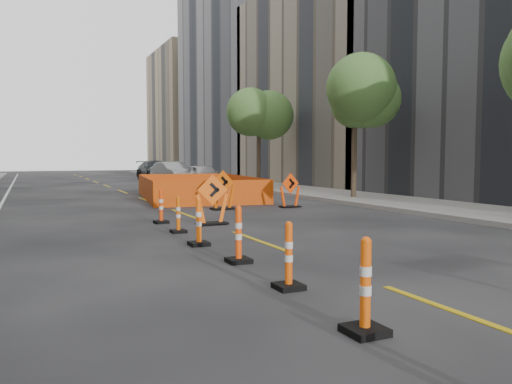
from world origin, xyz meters
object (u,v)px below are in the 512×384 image
channelizer_7 (161,206)px  chevron_sign_center (223,190)px  channelizer_6 (178,214)px  chevron_sign_left (212,200)px  channelizer_3 (289,255)px  parked_car_mid (172,173)px  chevron_sign_right (290,190)px  parked_car_near (203,176)px  channelizer_5 (199,222)px  channelizer_2 (365,286)px  channelizer_4 (239,234)px  parked_car_far (156,170)px

channelizer_7 → chevron_sign_center: 4.11m
channelizer_6 → chevron_sign_left: bearing=39.6°
channelizer_3 → parked_car_mid: (6.30, 29.68, 0.29)m
chevron_sign_right → parked_car_near: bearing=73.0°
chevron_sign_right → parked_car_mid: parked_car_mid is taller
channelizer_5 → chevron_sign_center: size_ratio=0.72×
channelizer_5 → parked_car_mid: (6.37, 25.70, 0.27)m
channelizer_3 → channelizer_7: 7.96m
channelizer_2 → chevron_sign_right: (5.82, 12.40, 0.12)m
channelizer_3 → channelizer_5: (-0.07, 3.98, 0.03)m
channelizer_2 → parked_car_near: size_ratio=0.25×
chevron_sign_center → parked_car_near: parked_car_near is taller
channelizer_3 → chevron_sign_right: bearing=61.4°
channelizer_3 → channelizer_4: size_ratio=0.95×
channelizer_3 → parked_car_near: 25.31m
channelizer_2 → channelizer_4: 3.98m
channelizer_3 → channelizer_4: 1.99m
channelizer_2 → channelizer_3: 1.99m
channelizer_7 → chevron_sign_center: chevron_sign_center is taller
channelizer_5 → parked_car_near: size_ratio=0.24×
channelizer_7 → parked_car_far: bearing=77.0°
channelizer_6 → chevron_sign_left: chevron_sign_left is taller
channelizer_4 → chevron_sign_left: bearing=75.6°
channelizer_5 → parked_car_far: bearing=78.3°
chevron_sign_right → chevron_sign_left: bearing=-154.4°
channelizer_3 → chevron_sign_left: 7.17m
channelizer_2 → channelizer_4: (0.17, 3.98, -0.01)m
channelizer_3 → channelizer_7: channelizer_7 is taller
chevron_sign_center → parked_car_near: bearing=62.3°
channelizer_7 → chevron_sign_center: (2.99, 2.81, 0.22)m
chevron_sign_left → parked_car_far: (5.10, 28.48, 0.11)m
channelizer_7 → parked_car_far: parked_car_far is taller
chevron_sign_center → chevron_sign_right: size_ratio=1.10×
channelizer_2 → channelizer_7: bearing=88.7°
channelizer_2 → chevron_sign_center: chevron_sign_center is taller
chevron_sign_right → parked_car_far: size_ratio=0.23×
channelizer_2 → parked_car_near: parked_car_near is taller
chevron_sign_right → channelizer_6: bearing=-154.0°
channelizer_7 → chevron_sign_left: bearing=-36.3°
channelizer_3 → parked_car_mid: parked_car_mid is taller
chevron_sign_left → chevron_sign_right: 5.50m
chevron_sign_right → parked_car_far: bearing=76.2°
channelizer_3 → chevron_sign_right: chevron_sign_right is taller
channelizer_3 → chevron_sign_left: (1.34, 7.04, 0.21)m
chevron_sign_center → channelizer_5: bearing=-127.0°
channelizer_3 → channelizer_6: bearing=89.6°
channelizer_2 → channelizer_7: 9.95m
parked_car_far → channelizer_3: bearing=-102.7°
channelizer_2 → channelizer_6: 7.96m
chevron_sign_left → channelizer_4: bearing=-92.0°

